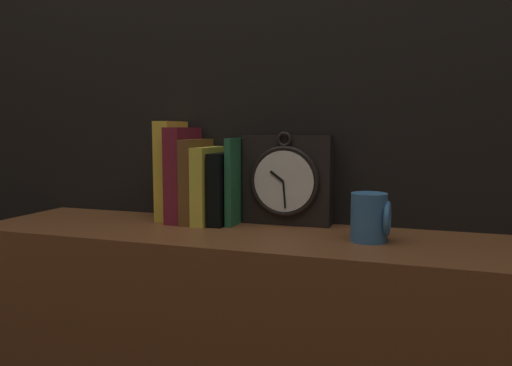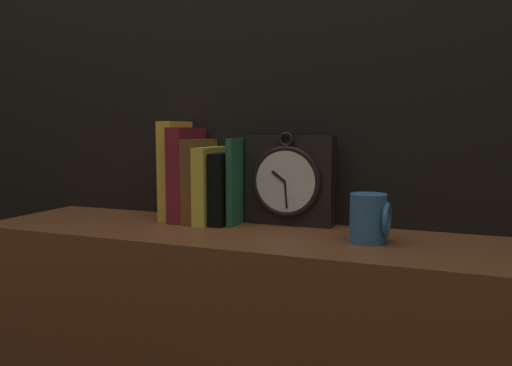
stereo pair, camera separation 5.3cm
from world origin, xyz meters
The scene contains 9 objects.
wall_back centered at (0.00, 0.19, 1.30)m, with size 6.00×0.05×2.60m.
clock centered at (0.04, 0.13, 0.88)m, with size 0.22×0.06×0.23m.
book_slot0_yellow centered at (-0.27, 0.10, 0.90)m, with size 0.04×0.12×0.26m.
book_slot1_maroon centered at (-0.23, 0.09, 0.89)m, with size 0.04×0.14×0.24m.
book_slot2_brown centered at (-0.19, 0.09, 0.87)m, with size 0.03×0.15×0.21m.
book_slot3_yellow centered at (-0.16, 0.08, 0.86)m, with size 0.03×0.15×0.19m.
book_slot4_black centered at (-0.12, 0.09, 0.86)m, with size 0.04×0.14×0.18m.
book_slot5_green centered at (-0.09, 0.10, 0.87)m, with size 0.02×0.12×0.21m.
mug centered at (0.26, 0.00, 0.82)m, with size 0.08×0.08×0.10m.
Camera 1 is at (0.36, -1.06, 1.00)m, focal length 35.00 mm.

